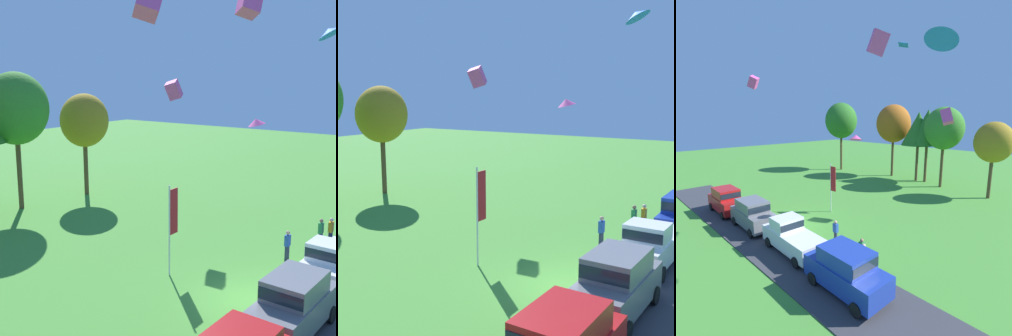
# 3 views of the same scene
# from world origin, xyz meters

# --- Properties ---
(ground_plane) EXTENTS (120.00, 120.00, 0.00)m
(ground_plane) POSITION_xyz_m (0.00, 0.00, 0.00)
(ground_plane) COLOR #478E33
(pavement_strip) EXTENTS (36.00, 4.40, 0.06)m
(pavement_strip) POSITION_xyz_m (0.00, -2.69, 0.03)
(pavement_strip) COLOR #38383D
(pavement_strip) RESTS_ON ground
(car_suv_near_entrance) EXTENTS (4.66, 2.17, 2.28)m
(car_suv_near_entrance) POSITION_xyz_m (-1.33, -2.51, 1.30)
(car_suv_near_entrance) COLOR slate
(car_suv_near_entrance) RESTS_ON ground
(car_pickup_far_end) EXTENTS (5.07, 2.20, 2.14)m
(car_pickup_far_end) POSITION_xyz_m (3.90, -2.35, 1.11)
(car_pickup_far_end) COLOR white
(car_pickup_far_end) RESTS_ON ground
(person_on_lawn) EXTENTS (0.36, 0.24, 1.71)m
(person_on_lawn) POSITION_xyz_m (8.20, -0.33, 0.88)
(person_on_lawn) COLOR #2D334C
(person_on_lawn) RESTS_ON ground
(person_beside_suv) EXTENTS (0.36, 0.24, 1.71)m
(person_beside_suv) POSITION_xyz_m (8.70, -0.73, 0.88)
(person_beside_suv) COLOR #2D334C
(person_beside_suv) RESTS_ON ground
(person_watching_sky) EXTENTS (0.36, 0.24, 1.71)m
(person_watching_sky) POSITION_xyz_m (5.12, 0.40, 0.88)
(person_watching_sky) COLOR #2D334C
(person_watching_sky) RESTS_ON ground
(tree_center_back) EXTENTS (3.90, 3.90, 8.24)m
(tree_center_back) POSITION_xyz_m (8.93, 19.39, 6.06)
(tree_center_back) COLOR brown
(tree_center_back) RESTS_ON ground
(flag_banner) EXTENTS (0.71, 0.08, 4.54)m
(flag_banner) POSITION_xyz_m (0.32, 4.40, 2.88)
(flag_banner) COLOR silver
(flag_banner) RESTS_ON ground
(kite_delta_mid_center) EXTENTS (1.29, 1.30, 0.53)m
(kite_delta_mid_center) POSITION_xyz_m (5.07, 2.42, 7.29)
(kite_delta_mid_center) COLOR #EA4C9E
(kite_delta_near_flag) EXTENTS (1.62, 1.61, 1.08)m
(kite_delta_near_flag) POSITION_xyz_m (11.64, 1.03, 12.24)
(kite_delta_near_flag) COLOR blue
(kite_box_over_trees) EXTENTS (1.37, 1.22, 1.49)m
(kite_box_over_trees) POSITION_xyz_m (8.05, 9.89, 8.72)
(kite_box_over_trees) COLOR #EA4C9E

